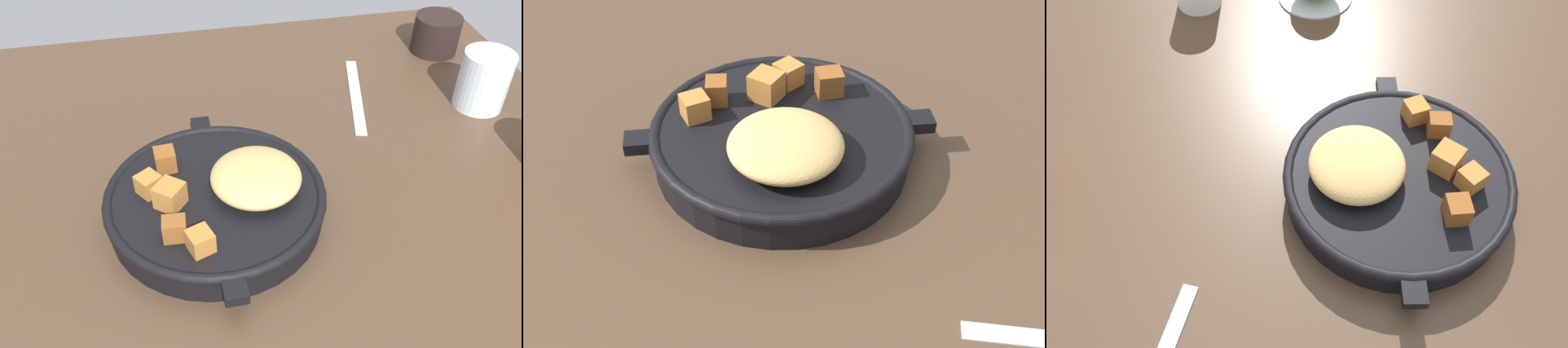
% 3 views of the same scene
% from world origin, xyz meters
% --- Properties ---
extents(ground_plane, '(1.01, 0.92, 0.02)m').
position_xyz_m(ground_plane, '(0.00, 0.00, -0.01)').
color(ground_plane, '#473323').
extents(cast_iron_skillet, '(0.30, 0.25, 0.07)m').
position_xyz_m(cast_iron_skillet, '(-0.04, -0.06, 0.03)').
color(cast_iron_skillet, black).
rests_on(cast_iron_skillet, ground_plane).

